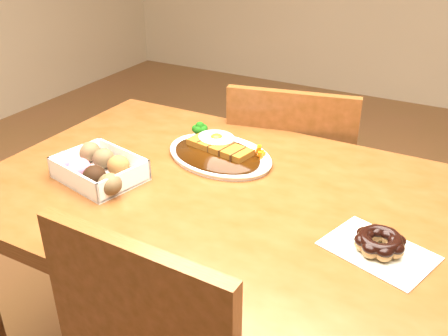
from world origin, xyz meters
The scene contains 5 objects.
table centered at (0.00, 0.00, 0.65)m, with size 1.20×0.80×0.75m.
chair_far centered at (-0.03, 0.54, 0.48)m, with size 0.50×0.50×0.87m.
katsu_curry_plate centered at (-0.10, 0.15, 0.77)m, with size 0.35×0.29×0.06m.
donut_box centered at (-0.31, -0.10, 0.78)m, with size 0.24×0.20×0.06m.
pon_de_ring centered at (0.38, -0.07, 0.77)m, with size 0.24×0.20×0.04m.
Camera 1 is at (0.49, -0.91, 1.35)m, focal length 40.00 mm.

